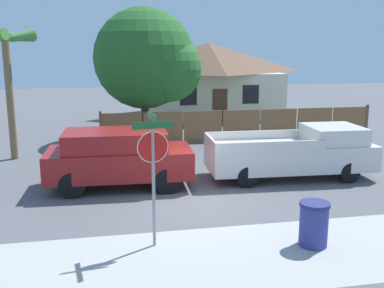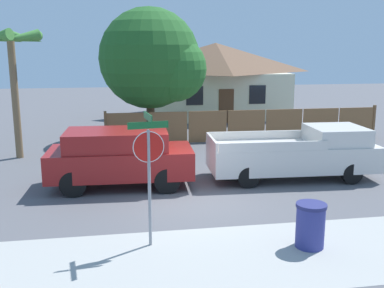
{
  "view_description": "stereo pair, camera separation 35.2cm",
  "coord_description": "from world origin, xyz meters",
  "px_view_note": "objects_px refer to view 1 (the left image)",
  "views": [
    {
      "loc": [
        -2.44,
        -12.08,
        4.33
      ],
      "look_at": [
        0.04,
        0.47,
        1.6
      ],
      "focal_mm": 42.0,
      "sensor_mm": 36.0,
      "label": 1
    },
    {
      "loc": [
        -2.09,
        -12.14,
        4.33
      ],
      "look_at": [
        0.04,
        0.47,
        1.6
      ],
      "focal_mm": 42.0,
      "sensor_mm": 36.0,
      "label": 2
    }
  ],
  "objects_px": {
    "red_suv": "(119,156)",
    "stop_sign": "(153,158)",
    "orange_pickup": "(296,153)",
    "house": "(208,78)",
    "trash_bin": "(314,224)",
    "palm_tree": "(6,49)",
    "oak_tree": "(149,61)"
  },
  "relations": [
    {
      "from": "red_suv",
      "to": "stop_sign",
      "type": "relative_size",
      "value": 1.53
    },
    {
      "from": "orange_pickup",
      "to": "stop_sign",
      "type": "bearing_deg",
      "value": -137.15
    },
    {
      "from": "house",
      "to": "trash_bin",
      "type": "bearing_deg",
      "value": -96.46
    },
    {
      "from": "house",
      "to": "red_suv",
      "type": "bearing_deg",
      "value": -113.33
    },
    {
      "from": "palm_tree",
      "to": "trash_bin",
      "type": "relative_size",
      "value": 5.01
    },
    {
      "from": "house",
      "to": "trash_bin",
      "type": "height_order",
      "value": "house"
    },
    {
      "from": "stop_sign",
      "to": "trash_bin",
      "type": "xyz_separation_m",
      "value": [
        3.48,
        -0.69,
        -1.5
      ]
    },
    {
      "from": "oak_tree",
      "to": "red_suv",
      "type": "distance_m",
      "value": 8.41
    },
    {
      "from": "orange_pickup",
      "to": "trash_bin",
      "type": "bearing_deg",
      "value": -107.16
    },
    {
      "from": "house",
      "to": "stop_sign",
      "type": "height_order",
      "value": "house"
    },
    {
      "from": "house",
      "to": "orange_pickup",
      "type": "bearing_deg",
      "value": -91.49
    },
    {
      "from": "palm_tree",
      "to": "orange_pickup",
      "type": "bearing_deg",
      "value": -24.87
    },
    {
      "from": "house",
      "to": "red_suv",
      "type": "distance_m",
      "value": 16.07
    },
    {
      "from": "stop_sign",
      "to": "trash_bin",
      "type": "relative_size",
      "value": 2.96
    },
    {
      "from": "oak_tree",
      "to": "trash_bin",
      "type": "distance_m",
      "value": 13.57
    },
    {
      "from": "house",
      "to": "oak_tree",
      "type": "height_order",
      "value": "oak_tree"
    },
    {
      "from": "palm_tree",
      "to": "red_suv",
      "type": "relative_size",
      "value": 1.1
    },
    {
      "from": "oak_tree",
      "to": "stop_sign",
      "type": "relative_size",
      "value": 2.1
    },
    {
      "from": "house",
      "to": "palm_tree",
      "type": "height_order",
      "value": "palm_tree"
    },
    {
      "from": "oak_tree",
      "to": "trash_bin",
      "type": "relative_size",
      "value": 6.22
    },
    {
      "from": "red_suv",
      "to": "stop_sign",
      "type": "distance_m",
      "value": 4.7
    },
    {
      "from": "red_suv",
      "to": "orange_pickup",
      "type": "xyz_separation_m",
      "value": [
        5.95,
        -0.01,
        -0.14
      ]
    },
    {
      "from": "palm_tree",
      "to": "trash_bin",
      "type": "distance_m",
      "value": 13.28
    },
    {
      "from": "palm_tree",
      "to": "stop_sign",
      "type": "distance_m",
      "value": 10.49
    },
    {
      "from": "palm_tree",
      "to": "oak_tree",
      "type": "bearing_deg",
      "value": 28.47
    },
    {
      "from": "oak_tree",
      "to": "house",
      "type": "bearing_deg",
      "value": 56.97
    },
    {
      "from": "palm_tree",
      "to": "stop_sign",
      "type": "xyz_separation_m",
      "value": [
        4.58,
        -9.15,
        -2.31
      ]
    },
    {
      "from": "red_suv",
      "to": "house",
      "type": "bearing_deg",
      "value": 69.22
    },
    {
      "from": "orange_pickup",
      "to": "trash_bin",
      "type": "xyz_separation_m",
      "value": [
        -1.87,
        -5.23,
        -0.35
      ]
    },
    {
      "from": "orange_pickup",
      "to": "stop_sign",
      "type": "relative_size",
      "value": 1.89
    },
    {
      "from": "house",
      "to": "palm_tree",
      "type": "xyz_separation_m",
      "value": [
        -10.32,
        -10.1,
        1.89
      ]
    },
    {
      "from": "house",
      "to": "stop_sign",
      "type": "xyz_separation_m",
      "value": [
        -5.74,
        -19.25,
        -0.42
      ]
    }
  ]
}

